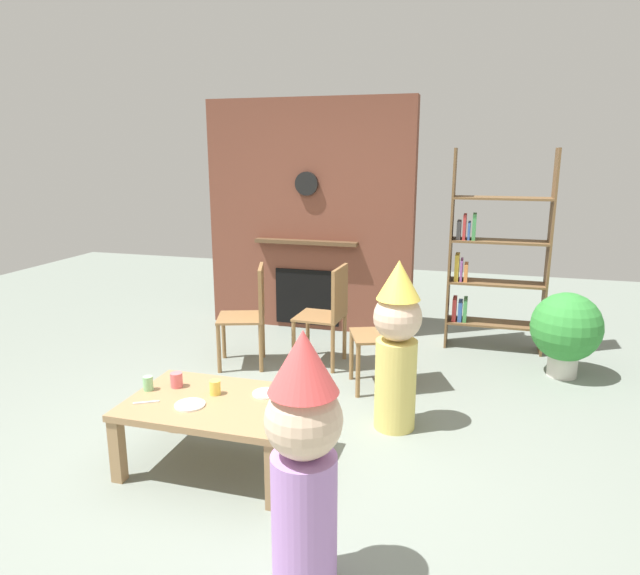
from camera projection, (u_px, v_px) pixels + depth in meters
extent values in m
plane|color=gray|center=(280.00, 450.00, 3.61)|extent=(12.00, 12.00, 0.00)
cube|color=brown|center=(309.00, 217.00, 5.92)|extent=(2.20, 0.18, 2.40)
cube|color=black|center=(307.00, 297.00, 6.02)|extent=(0.70, 0.02, 0.60)
cube|color=brown|center=(306.00, 242.00, 5.84)|extent=(1.10, 0.10, 0.04)
cylinder|color=black|center=(307.00, 184.00, 5.72)|extent=(0.24, 0.04, 0.24)
cube|color=brown|center=(451.00, 250.00, 5.39)|extent=(0.02, 0.28, 1.90)
cube|color=brown|center=(549.00, 254.00, 5.16)|extent=(0.02, 0.28, 1.90)
cube|color=brown|center=(493.00, 323.00, 5.44)|extent=(0.86, 0.28, 0.02)
cube|color=brown|center=(496.00, 283.00, 5.35)|extent=(0.86, 0.28, 0.02)
cube|color=brown|center=(499.00, 241.00, 5.25)|extent=(0.86, 0.28, 0.02)
cube|color=brown|center=(502.00, 198.00, 5.16)|extent=(0.86, 0.28, 0.02)
cube|color=#B23333|center=(454.00, 308.00, 5.51)|extent=(0.04, 0.20, 0.22)
cube|color=#3359A5|center=(460.00, 310.00, 5.50)|extent=(0.04, 0.20, 0.19)
cube|color=#3F8C4C|center=(465.00, 309.00, 5.48)|extent=(0.03, 0.20, 0.22)
cube|color=gold|center=(457.00, 267.00, 5.41)|extent=(0.04, 0.20, 0.25)
cube|color=#8C4C99|center=(461.00, 270.00, 5.41)|extent=(0.02, 0.20, 0.20)
cube|color=#D87F3F|center=(466.00, 272.00, 5.40)|extent=(0.03, 0.20, 0.16)
cube|color=#4C4C51|center=(459.00, 230.00, 5.33)|extent=(0.03, 0.20, 0.17)
cube|color=#B23333|center=(465.00, 227.00, 5.31)|extent=(0.03, 0.20, 0.23)
cube|color=#3359A5|center=(469.00, 231.00, 5.31)|extent=(0.02, 0.20, 0.16)
cube|color=#3F8C4C|center=(474.00, 226.00, 5.29)|extent=(0.03, 0.20, 0.24)
cube|color=#9E7A51|center=(216.00, 403.00, 3.34)|extent=(1.04, 0.71, 0.04)
cube|color=#9E7A51|center=(118.00, 450.00, 3.23)|extent=(0.07, 0.07, 0.38)
cube|color=#9E7A51|center=(273.00, 476.00, 2.97)|extent=(0.07, 0.07, 0.38)
cube|color=#9E7A51|center=(174.00, 405.00, 3.81)|extent=(0.07, 0.07, 0.38)
cube|color=#9E7A51|center=(308.00, 423.00, 3.56)|extent=(0.07, 0.07, 0.38)
cylinder|color=#F2CC4C|center=(215.00, 388.00, 3.41)|extent=(0.07, 0.07, 0.09)
cylinder|color=#E5666B|center=(177.00, 380.00, 3.52)|extent=(0.08, 0.08, 0.09)
cylinder|color=#8CD18C|center=(297.00, 382.00, 3.48)|extent=(0.06, 0.06, 0.10)
cylinder|color=#8CD18C|center=(148.00, 383.00, 3.47)|extent=(0.06, 0.06, 0.09)
cylinder|color=white|center=(190.00, 405.00, 3.26)|extent=(0.18, 0.18, 0.01)
cylinder|color=white|center=(266.00, 393.00, 3.42)|extent=(0.16, 0.16, 0.01)
cone|color=#EAC68C|center=(291.00, 394.00, 3.33)|extent=(0.10, 0.10, 0.08)
cube|color=silver|center=(146.00, 402.00, 3.31)|extent=(0.14, 0.09, 0.01)
cylinder|color=#B27FCC|center=(304.00, 522.00, 2.40)|extent=(0.28, 0.28, 0.63)
sphere|color=beige|center=(304.00, 420.00, 2.29)|extent=(0.33, 0.33, 0.33)
cone|color=#EA4C4C|center=(303.00, 361.00, 2.23)|extent=(0.29, 0.29, 0.26)
cylinder|color=#E0CC66|center=(395.00, 384.00, 3.84)|extent=(0.28, 0.28, 0.63)
sphere|color=beige|center=(398.00, 317.00, 3.73)|extent=(0.33, 0.33, 0.33)
cone|color=#F2D14C|center=(399.00, 280.00, 3.67)|extent=(0.29, 0.29, 0.26)
cube|color=olive|center=(241.00, 318.00, 4.96)|extent=(0.51, 0.51, 0.02)
cube|color=olive|center=(261.00, 291.00, 4.92)|extent=(0.16, 0.39, 0.45)
cylinder|color=olive|center=(224.00, 336.00, 5.18)|extent=(0.04, 0.04, 0.43)
cylinder|color=olive|center=(219.00, 349.00, 4.83)|extent=(0.04, 0.04, 0.43)
cylinder|color=olive|center=(263.00, 335.00, 5.20)|extent=(0.04, 0.04, 0.43)
cylinder|color=olive|center=(261.00, 348.00, 4.85)|extent=(0.04, 0.04, 0.43)
cube|color=olive|center=(320.00, 317.00, 4.99)|extent=(0.42, 0.42, 0.02)
cube|color=olive|center=(340.00, 293.00, 4.88)|extent=(0.05, 0.40, 0.45)
cylinder|color=olive|center=(308.00, 333.00, 5.27)|extent=(0.04, 0.04, 0.43)
cylinder|color=olive|center=(294.00, 345.00, 4.93)|extent=(0.04, 0.04, 0.43)
cylinder|color=olive|center=(345.00, 337.00, 5.15)|extent=(0.04, 0.04, 0.43)
cylinder|color=olive|center=(333.00, 349.00, 4.82)|extent=(0.04, 0.04, 0.43)
cube|color=olive|center=(377.00, 335.00, 4.47)|extent=(0.52, 0.52, 0.02)
cube|color=olive|center=(401.00, 306.00, 4.43)|extent=(0.17, 0.38, 0.45)
cylinder|color=olive|center=(351.00, 355.00, 4.69)|extent=(0.04, 0.04, 0.43)
cylinder|color=olive|center=(358.00, 371.00, 4.34)|extent=(0.04, 0.04, 0.43)
cylinder|color=olive|center=(394.00, 354.00, 4.72)|extent=(0.04, 0.04, 0.43)
cylinder|color=olive|center=(404.00, 370.00, 4.37)|extent=(0.04, 0.04, 0.43)
cylinder|color=beige|center=(562.00, 365.00, 4.79)|extent=(0.24, 0.24, 0.19)
sphere|color=#338A37|center=(566.00, 327.00, 4.71)|extent=(0.58, 0.58, 0.58)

